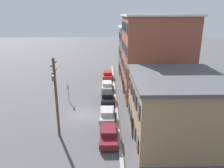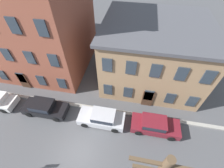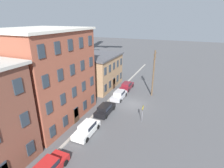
# 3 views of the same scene
# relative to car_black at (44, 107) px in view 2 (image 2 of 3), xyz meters

# --- Properties ---
(ground_plane) EXTENTS (200.00, 200.00, 0.00)m
(ground_plane) POSITION_rel_car_black_xyz_m (4.73, -3.26, -0.75)
(ground_plane) COLOR #4C4C4F
(kerb_strip) EXTENTS (56.00, 0.36, 0.16)m
(kerb_strip) POSITION_rel_car_black_xyz_m (4.73, 1.24, -0.67)
(kerb_strip) COLOR #9E998E
(kerb_strip) RESTS_ON ground_plane
(apartment_midblock) EXTENTS (12.46, 10.34, 12.81)m
(apartment_midblock) POSITION_rel_car_black_xyz_m (-3.84, 7.65, 5.67)
(apartment_midblock) COLOR brown
(apartment_midblock) RESTS_ON ground_plane
(apartment_far) EXTENTS (10.80, 9.61, 6.89)m
(apartment_far) POSITION_rel_car_black_xyz_m (10.11, 7.28, 2.71)
(apartment_far) COLOR #9E7A56
(apartment_far) RESTS_ON ground_plane
(car_black) EXTENTS (4.40, 1.92, 1.43)m
(car_black) POSITION_rel_car_black_xyz_m (0.00, 0.00, 0.00)
(car_black) COLOR black
(car_black) RESTS_ON ground_plane
(car_silver) EXTENTS (4.40, 1.92, 1.43)m
(car_silver) POSITION_rel_car_black_xyz_m (5.96, -0.07, 0.00)
(car_silver) COLOR #B7B7BC
(car_silver) RESTS_ON ground_plane
(car_maroon) EXTENTS (4.40, 1.92, 1.43)m
(car_maroon) POSITION_rel_car_black_xyz_m (10.88, 0.09, 0.00)
(car_maroon) COLOR maroon
(car_maroon) RESTS_ON ground_plane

